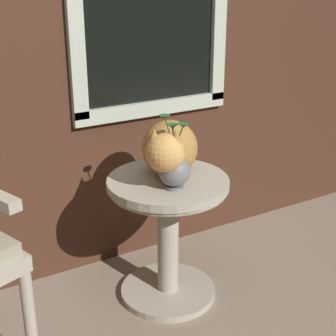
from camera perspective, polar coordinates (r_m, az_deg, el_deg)
name	(u,v)px	position (r m, az deg, el deg)	size (l,w,h in m)	color
ground_plane	(168,329)	(2.25, -0.04, -17.47)	(6.00, 6.00, 0.00)	gray
wicker_side_table	(168,219)	(2.26, 0.00, -5.70)	(0.52, 0.52, 0.58)	#B2A893
cat	(169,149)	(2.15, 0.10, 2.14)	(0.38, 0.48, 0.26)	#AD7A3D
pewter_vase_with_ivy	(174,167)	(2.05, 0.70, 0.13)	(0.13, 0.13, 0.31)	slate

